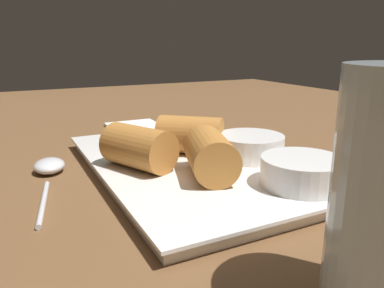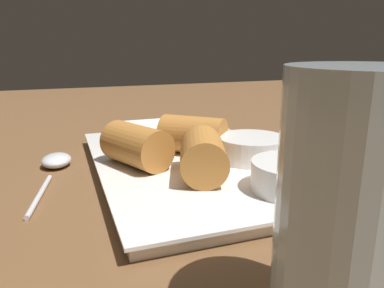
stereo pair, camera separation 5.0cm
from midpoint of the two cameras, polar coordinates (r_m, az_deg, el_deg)
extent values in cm
cube|color=brown|center=(42.95, 0.50, -5.53)|extent=(180.00, 140.00, 2.00)
cube|color=white|center=(42.42, -3.38, -3.53)|extent=(31.65, 20.17, 1.20)
cube|color=white|center=(42.19, -3.39, -2.56)|extent=(32.91, 20.98, 0.30)
cylinder|color=#B77533|center=(43.92, -3.54, 1.34)|extent=(8.19, 8.46, 4.41)
sphere|color=#6B9E47|center=(44.92, -7.22, 1.57)|extent=(2.86, 2.86, 2.86)
cylinder|color=#B77533|center=(36.08, -1.15, -1.72)|extent=(8.41, 6.53, 4.41)
sphere|color=#B23D2D|center=(38.97, -1.71, -0.43)|extent=(2.86, 2.86, 2.86)
cylinder|color=#B77533|center=(39.40, -11.75, -0.58)|extent=(8.56, 7.10, 4.41)
sphere|color=#6B9E47|center=(41.71, -14.45, 0.13)|extent=(2.86, 2.86, 2.86)
cylinder|color=white|center=(42.55, 5.56, -0.40)|extent=(7.62, 7.62, 2.62)
cylinder|color=maroon|center=(42.27, 5.59, 1.01)|extent=(6.25, 6.25, 0.47)
cylinder|color=white|center=(34.92, 12.58, -4.22)|extent=(7.62, 7.62, 2.62)
cylinder|color=maroon|center=(34.58, 12.69, -2.54)|extent=(6.25, 6.25, 0.47)
cylinder|color=silver|center=(37.56, -25.38, -8.16)|extent=(9.79, 2.20, 0.50)
ellipsoid|color=silver|center=(46.11, -23.89, -3.09)|extent=(4.92, 4.09, 1.52)
cube|color=white|center=(64.19, -10.71, 2.43)|extent=(10.04, 8.54, 0.60)
camera|label=1|loc=(0.03, -93.44, -0.93)|focal=35.00mm
camera|label=2|loc=(0.03, 86.56, 0.93)|focal=35.00mm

